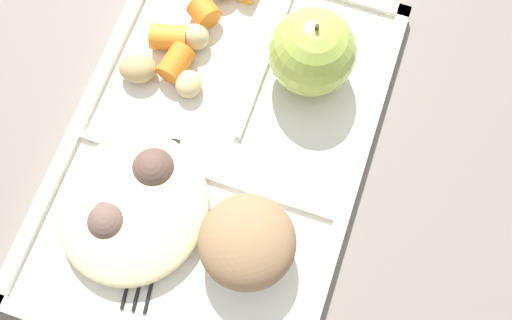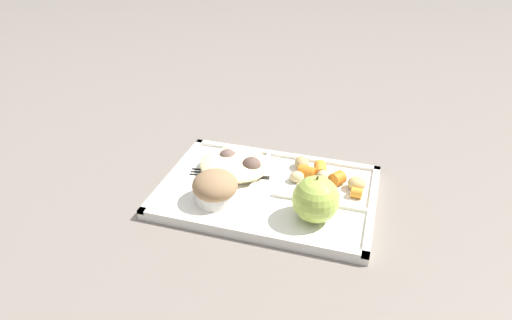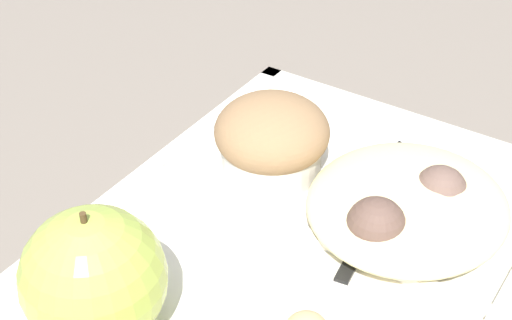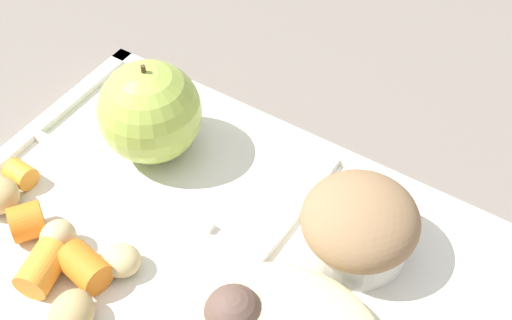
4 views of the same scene
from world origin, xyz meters
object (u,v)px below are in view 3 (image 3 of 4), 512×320
object	(u,v)px
lunch_tray	(281,272)
green_apple	(94,278)
bran_muffin	(272,138)
plastic_fork	(385,197)

from	to	relation	value
lunch_tray	green_apple	distance (m)	0.12
green_apple	bran_muffin	distance (m)	0.18
plastic_fork	lunch_tray	bearing A→B (deg)	165.13
bran_muffin	plastic_fork	distance (m)	0.09
lunch_tray	plastic_fork	world-z (taller)	lunch_tray
green_apple	bran_muffin	size ratio (longest dim) A/B	1.05
bran_muffin	plastic_fork	size ratio (longest dim) A/B	0.51
lunch_tray	bran_muffin	size ratio (longest dim) A/B	4.86
bran_muffin	plastic_fork	xyz separation A→B (m)	(0.01, -0.08, -0.03)
bran_muffin	lunch_tray	bearing A→B (deg)	-144.34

